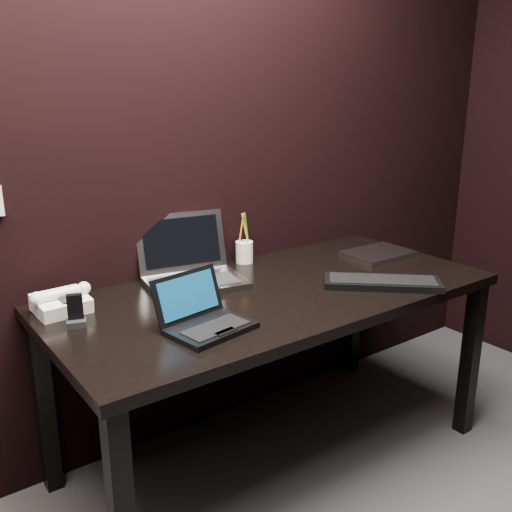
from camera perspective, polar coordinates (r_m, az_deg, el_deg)
wall_back at (r=2.23m, az=-10.69°, el=11.69°), size 4.00×0.00×4.00m
desk at (r=2.20m, az=1.90°, el=-5.24°), size 1.70×0.80×0.74m
netbook at (r=1.83m, az=-5.19°, el=-6.23°), size 0.29×0.27×0.17m
silver_laptop at (r=2.24m, az=-6.42°, el=-1.51°), size 0.42×0.39×0.25m
ext_keyboard at (r=2.26m, az=12.51°, el=-2.58°), size 0.43×0.41×0.03m
closed_laptop at (r=2.65m, az=12.12°, el=0.24°), size 0.30×0.22×0.02m
desk_phone at (r=2.05m, az=-18.90°, el=-4.38°), size 0.21×0.16×0.10m
mobile_phone at (r=1.93m, az=-17.58°, el=-5.55°), size 0.07×0.07×0.10m
pen_cup at (r=2.48m, az=-1.18°, el=0.50°), size 0.10×0.10×0.22m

